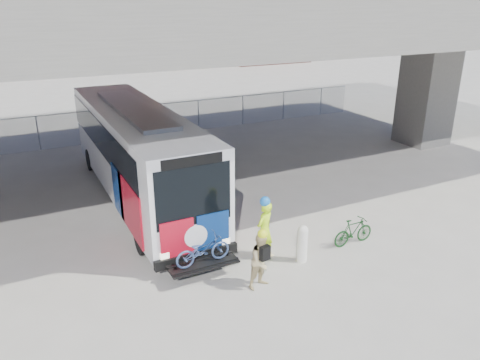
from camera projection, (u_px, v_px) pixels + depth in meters
ground at (222, 221)px, 16.81m from camera, size 160.00×160.00×0.00m
bus at (137, 147)px, 18.09m from camera, size 2.67×12.90×3.69m
overpass at (175, 24)px, 17.78m from camera, size 40.00×16.00×7.95m
chainlink_fence at (132, 114)px, 26.29m from camera, size 30.00×0.06×30.00m
brick_buildings at (61, 17)px, 55.51m from camera, size 54.00×22.00×12.00m
bollard at (302, 242)px, 14.02m from camera, size 0.31×0.31×1.19m
cyclist_hivis at (264, 228)px, 14.13m from camera, size 0.80×0.71×2.02m
cyclist_tan at (262, 260)px, 12.69m from camera, size 0.89×0.75×1.76m
bike_parked at (353, 231)px, 15.06m from camera, size 1.52×0.44×0.91m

